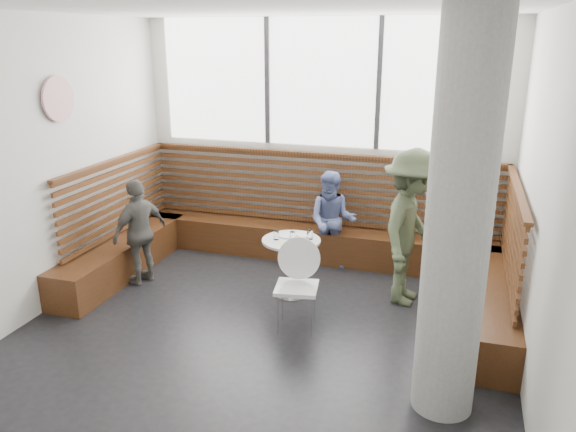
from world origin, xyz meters
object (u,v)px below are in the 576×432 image
(concrete_column, at_px, (458,224))
(adult_man, at_px, (410,228))
(child_left, at_px, (140,232))
(cafe_table, at_px, (291,255))
(cafe_chair, at_px, (299,277))
(child_back, at_px, (332,221))

(concrete_column, relative_size, adult_man, 1.78)
(concrete_column, height_order, child_left, concrete_column)
(adult_man, bearing_deg, concrete_column, -156.09)
(cafe_table, xyz_separation_m, cafe_chair, (0.29, -0.68, 0.05))
(cafe_chair, height_order, child_back, child_back)
(cafe_table, height_order, child_left, child_left)
(cafe_table, bearing_deg, cafe_chair, -66.85)
(adult_man, bearing_deg, cafe_table, 109.92)
(cafe_table, bearing_deg, concrete_column, -41.99)
(cafe_chair, bearing_deg, cafe_table, 104.07)
(concrete_column, distance_m, adult_man, 2.08)
(cafe_table, xyz_separation_m, child_back, (0.27, 0.96, 0.15))
(concrete_column, relative_size, child_back, 2.44)
(cafe_table, height_order, adult_man, adult_man)
(adult_man, distance_m, child_back, 1.30)
(adult_man, relative_size, child_left, 1.36)
(cafe_chair, height_order, child_left, child_left)
(child_back, bearing_deg, cafe_table, -110.87)
(concrete_column, relative_size, cafe_table, 4.55)
(cafe_chair, xyz_separation_m, adult_man, (1.04, 0.93, 0.34))
(child_left, bearing_deg, concrete_column, 88.21)
(cafe_table, relative_size, child_left, 0.53)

